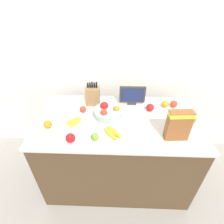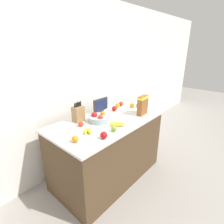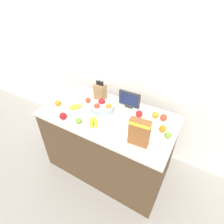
% 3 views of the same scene
% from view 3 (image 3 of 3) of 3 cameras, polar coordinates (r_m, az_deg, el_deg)
% --- Properties ---
extents(ground_plane, '(14.00, 14.00, 0.00)m').
position_cam_3_polar(ground_plane, '(2.75, -1.09, -16.73)').
color(ground_plane, gray).
extents(wall_back, '(9.00, 0.06, 2.60)m').
position_cam_3_polar(wall_back, '(2.42, 6.82, 14.12)').
color(wall_back, silver).
rests_on(wall_back, ground_plane).
extents(counter, '(1.61, 0.87, 0.94)m').
position_cam_3_polar(counter, '(2.40, -1.22, -9.91)').
color(counter, '#4C3823').
rests_on(counter, ground_plane).
extents(knife_block, '(0.14, 0.11, 0.31)m').
position_cam_3_polar(knife_block, '(2.35, -3.90, 6.60)').
color(knife_block, '#937047').
rests_on(knife_block, counter).
extents(small_monitor, '(0.28, 0.03, 0.22)m').
position_cam_3_polar(small_monitor, '(2.16, 5.67, 4.11)').
color(small_monitor, '#2D2D2D').
rests_on(small_monitor, counter).
extents(cereal_box, '(0.20, 0.09, 0.28)m').
position_cam_3_polar(cereal_box, '(1.65, 8.91, -6.30)').
color(cereal_box, brown).
rests_on(cereal_box, counter).
extents(fruit_bowl, '(0.29, 0.29, 0.13)m').
position_cam_3_polar(fruit_bowl, '(2.14, -3.14, 1.63)').
color(fruit_bowl, '#99B2B7').
rests_on(fruit_bowl, counter).
extents(banana_bunch_left, '(0.19, 0.21, 0.04)m').
position_cam_3_polar(banana_bunch_left, '(1.96, -6.12, -3.34)').
color(banana_bunch_left, yellow).
rests_on(banana_bunch_left, counter).
extents(banana_bunch_right, '(0.16, 0.17, 0.04)m').
position_cam_3_polar(banana_bunch_right, '(2.24, -11.81, 1.70)').
color(banana_bunch_right, yellow).
rests_on(banana_bunch_right, counter).
extents(apple_front, '(0.08, 0.08, 0.08)m').
position_cam_3_polar(apple_front, '(2.06, 8.86, -0.58)').
color(apple_front, red).
rests_on(apple_front, counter).
extents(apple_rightmost, '(0.08, 0.08, 0.08)m').
position_cam_3_polar(apple_rightmost, '(2.08, -15.69, -1.25)').
color(apple_rightmost, '#A31419').
rests_on(apple_rightmost, counter).
extents(apple_near_bananas, '(0.08, 0.08, 0.08)m').
position_cam_3_polar(apple_near_bananas, '(2.07, 16.54, -1.70)').
color(apple_near_bananas, red).
rests_on(apple_near_bananas, counter).
extents(apple_by_knife_block, '(0.07, 0.07, 0.07)m').
position_cam_3_polar(apple_by_knife_block, '(1.98, -10.84, -2.80)').
color(apple_by_knife_block, '#6B9E33').
rests_on(apple_by_knife_block, counter).
extents(apple_rear, '(0.07, 0.07, 0.07)m').
position_cam_3_polar(apple_rear, '(1.86, 17.86, -7.20)').
color(apple_rear, '#6B9E33').
rests_on(apple_rear, counter).
extents(apple_middle, '(0.07, 0.07, 0.07)m').
position_cam_3_polar(apple_middle, '(2.32, -7.87, 3.89)').
color(apple_middle, red).
rests_on(apple_middle, counter).
extents(orange_front_left, '(0.08, 0.08, 0.08)m').
position_cam_3_polar(orange_front_left, '(2.08, 14.01, -0.94)').
color(orange_front_left, orange).
rests_on(orange_front_left, counter).
extents(orange_mid_left, '(0.08, 0.08, 0.08)m').
position_cam_3_polar(orange_mid_left, '(2.34, -17.29, 2.81)').
color(orange_mid_left, orange).
rests_on(orange_mid_left, counter).
extents(orange_front_center, '(0.07, 0.07, 0.07)m').
position_cam_3_polar(orange_front_center, '(1.91, 16.23, -5.23)').
color(orange_front_center, orange).
rests_on(orange_front_center, counter).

